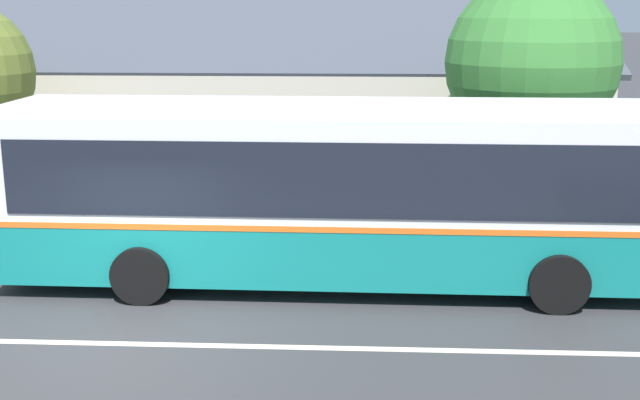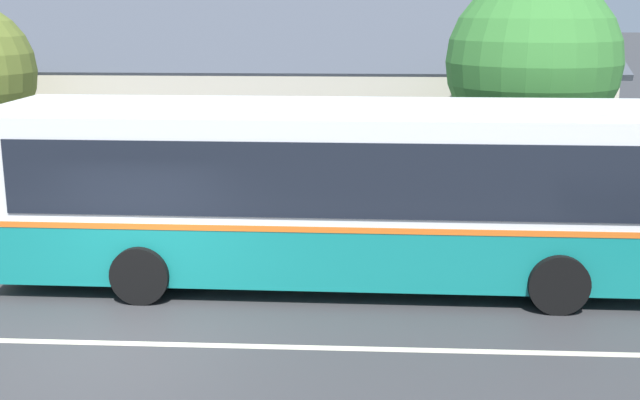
{
  "view_description": "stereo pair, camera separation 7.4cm",
  "coord_description": "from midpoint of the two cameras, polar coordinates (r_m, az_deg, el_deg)",
  "views": [
    {
      "loc": [
        3.6,
        -10.98,
        4.91
      ],
      "look_at": [
        2.89,
        3.41,
        1.43
      ],
      "focal_mm": 45.0,
      "sensor_mm": 36.0,
      "label": 1
    },
    {
      "loc": [
        3.68,
        -10.97,
        4.91
      ],
      "look_at": [
        2.89,
        3.41,
        1.43
      ],
      "focal_mm": 45.0,
      "sensor_mm": 36.0,
      "label": 2
    }
  ],
  "objects": [
    {
      "name": "ground_plane",
      "position": [
        12.56,
        -14.47,
        -9.87
      ],
      "size": [
        300.0,
        300.0,
        0.0
      ],
      "primitive_type": "plane",
      "color": "#38383A"
    },
    {
      "name": "street_tree_primary",
      "position": [
        18.42,
        14.84,
        9.0
      ],
      "size": [
        3.78,
        3.78,
        5.62
      ],
      "color": "#4C3828",
      "rests_on": "ground"
    },
    {
      "name": "bench_by_building",
      "position": [
        17.8,
        -16.58,
        -1.07
      ],
      "size": [
        1.77,
        0.51,
        0.94
      ],
      "color": "brown",
      "rests_on": "sidewalk_far"
    },
    {
      "name": "community_building",
      "position": [
        26.34,
        -11.65,
        6.43
      ],
      "size": [
        26.25,
        10.69,
        6.31
      ],
      "color": "beige",
      "rests_on": "ground"
    },
    {
      "name": "sidewalk_far",
      "position": [
        18.02,
        -8.92,
        -2.13
      ],
      "size": [
        60.0,
        3.0,
        0.15
      ],
      "primitive_type": "cube",
      "color": "gray",
      "rests_on": "ground"
    },
    {
      "name": "transit_bus",
      "position": [
        14.24,
        1.16,
        0.79
      ],
      "size": [
        11.99,
        2.87,
        3.27
      ],
      "color": "#147F7A",
      "rests_on": "ground"
    },
    {
      "name": "lane_divider_stripe",
      "position": [
        12.56,
        -14.47,
        -9.85
      ],
      "size": [
        60.0,
        0.16,
        0.01
      ],
      "primitive_type": "cube",
      "color": "beige",
      "rests_on": "ground"
    }
  ]
}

